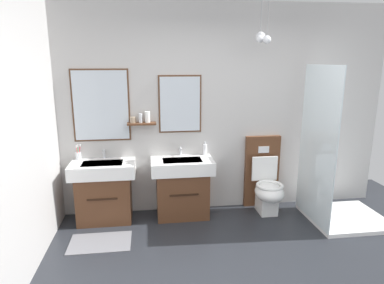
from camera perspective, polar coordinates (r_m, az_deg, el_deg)
wall_back at (r=4.51m, az=4.72°, el=5.53°), size 4.44×0.61×2.72m
bath_mat at (r=4.07m, az=-15.27°, el=-16.11°), size 0.68×0.44×0.01m
vanity_sink_left at (r=4.43m, az=-14.63°, el=-7.79°), size 0.79×0.49×0.77m
tap_on_left_sink at (r=4.47m, az=-14.70°, el=-1.83°), size 0.03×0.13×0.11m
vanity_sink_right at (r=4.42m, az=-1.68°, el=-7.42°), size 0.79×0.49×0.77m
tap_on_right_sink at (r=4.45m, az=-1.95°, el=-1.44°), size 0.03×0.13×0.11m
toilet at (r=4.68m, az=12.31°, el=-6.95°), size 0.48×0.63×1.00m
toothbrush_cup at (r=4.51m, az=-18.69°, el=-2.14°), size 0.07×0.07×0.20m
soap_dispenser at (r=4.49m, az=2.20°, el=-1.24°), size 0.06×0.06×0.18m
shower_tray at (r=4.62m, az=22.98°, el=-7.56°), size 0.95×0.86×1.95m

